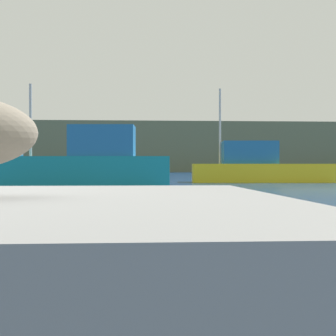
{
  "coord_description": "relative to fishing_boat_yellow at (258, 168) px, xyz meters",
  "views": [
    {
      "loc": [
        1.85,
        -3.22,
        0.97
      ],
      "look_at": [
        3.18,
        15.39,
        0.87
      ],
      "focal_mm": 57.68,
      "sensor_mm": 36.0,
      "label": 1
    }
  ],
  "objects": [
    {
      "name": "fishing_boat_teal",
      "position": [
        -9.02,
        -7.14,
        0.15
      ],
      "size": [
        7.44,
        2.46,
        4.39
      ],
      "rotation": [
        0.0,
        0.0,
        3.07
      ],
      "color": "teal",
      "rests_on": "ground"
    },
    {
      "name": "hillside_backdrop",
      "position": [
        -9.1,
        49.99,
        2.65
      ],
      "size": [
        140.0,
        15.09,
        6.95
      ],
      "primitive_type": "cube",
      "color": "#5B664C",
      "rests_on": "ground"
    },
    {
      "name": "fishing_boat_yellow",
      "position": [
        0.0,
        0.0,
        0.0
      ],
      "size": [
        7.92,
        3.01,
        5.29
      ],
      "rotation": [
        0.0,
        0.0,
        3.06
      ],
      "color": "yellow",
      "rests_on": "ground"
    }
  ]
}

